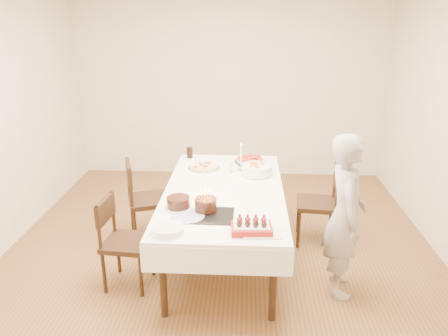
{
  "coord_description": "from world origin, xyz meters",
  "views": [
    {
      "loc": [
        0.25,
        -3.89,
        2.37
      ],
      "look_at": [
        0.04,
        0.01,
        0.97
      ],
      "focal_mm": 35.0,
      "sensor_mm": 36.0,
      "label": 1
    }
  ],
  "objects_px": {
    "cola_glass": "(190,153)",
    "chair_right_savory": "(317,204)",
    "dining_table": "(224,224)",
    "pizza_white": "(204,167)",
    "pasta_bowl": "(256,170)",
    "person": "(345,216)",
    "taper_candle": "(241,156)",
    "chair_left_savory": "(149,200)",
    "layer_cake": "(178,203)",
    "chair_left_dessert": "(127,243)",
    "strawberry_box": "(252,227)",
    "birthday_cake": "(206,201)",
    "pizza_pepperoni": "(250,160)"
  },
  "relations": [
    {
      "from": "chair_left_savory",
      "to": "chair_right_savory",
      "type": "bearing_deg",
      "value": 162.11
    },
    {
      "from": "chair_left_dessert",
      "to": "pizza_pepperoni",
      "type": "xyz_separation_m",
      "value": [
        1.09,
        1.34,
        0.35
      ]
    },
    {
      "from": "pizza_pepperoni",
      "to": "taper_candle",
      "type": "height_order",
      "value": "taper_candle"
    },
    {
      "from": "dining_table",
      "to": "pasta_bowl",
      "type": "relative_size",
      "value": 6.8
    },
    {
      "from": "dining_table",
      "to": "taper_candle",
      "type": "bearing_deg",
      "value": 74.77
    },
    {
      "from": "chair_right_savory",
      "to": "taper_candle",
      "type": "xyz_separation_m",
      "value": [
        -0.81,
        0.17,
        0.46
      ]
    },
    {
      "from": "chair_left_dessert",
      "to": "cola_glass",
      "type": "distance_m",
      "value": 1.55
    },
    {
      "from": "layer_cake",
      "to": "birthday_cake",
      "type": "height_order",
      "value": "birthday_cake"
    },
    {
      "from": "taper_candle",
      "to": "birthday_cake",
      "type": "distance_m",
      "value": 1.1
    },
    {
      "from": "chair_left_dessert",
      "to": "pasta_bowl",
      "type": "relative_size",
      "value": 2.69
    },
    {
      "from": "dining_table",
      "to": "pizza_white",
      "type": "relative_size",
      "value": 6.07
    },
    {
      "from": "chair_left_dessert",
      "to": "chair_right_savory",
      "type": "bearing_deg",
      "value": -148.17
    },
    {
      "from": "dining_table",
      "to": "chair_right_savory",
      "type": "distance_m",
      "value": 1.05
    },
    {
      "from": "chair_left_savory",
      "to": "birthday_cake",
      "type": "height_order",
      "value": "birthday_cake"
    },
    {
      "from": "person",
      "to": "pizza_white",
      "type": "relative_size",
      "value": 4.13
    },
    {
      "from": "chair_left_savory",
      "to": "taper_candle",
      "type": "relative_size",
      "value": 2.92
    },
    {
      "from": "pasta_bowl",
      "to": "chair_left_savory",
      "type": "bearing_deg",
      "value": -177.44
    },
    {
      "from": "chair_right_savory",
      "to": "taper_candle",
      "type": "height_order",
      "value": "taper_candle"
    },
    {
      "from": "pizza_white",
      "to": "pasta_bowl",
      "type": "xyz_separation_m",
      "value": [
        0.57,
        -0.16,
        0.04
      ]
    },
    {
      "from": "pasta_bowl",
      "to": "taper_candle",
      "type": "relative_size",
      "value": 1.01
    },
    {
      "from": "layer_cake",
      "to": "dining_table",
      "type": "bearing_deg",
      "value": 49.96
    },
    {
      "from": "pizza_white",
      "to": "pizza_pepperoni",
      "type": "bearing_deg",
      "value": 27.54
    },
    {
      "from": "pizza_white",
      "to": "cola_glass",
      "type": "relative_size",
      "value": 2.72
    },
    {
      "from": "dining_table",
      "to": "strawberry_box",
      "type": "xyz_separation_m",
      "value": [
        0.26,
        -0.85,
        0.41
      ]
    },
    {
      "from": "chair_left_dessert",
      "to": "layer_cake",
      "type": "relative_size",
      "value": 3.29
    },
    {
      "from": "dining_table",
      "to": "chair_left_savory",
      "type": "bearing_deg",
      "value": 155.99
    },
    {
      "from": "birthday_cake",
      "to": "pasta_bowl",
      "type": "bearing_deg",
      "value": 63.97
    },
    {
      "from": "chair_left_savory",
      "to": "pizza_white",
      "type": "bearing_deg",
      "value": -178.95
    },
    {
      "from": "pizza_pepperoni",
      "to": "chair_right_savory",
      "type": "bearing_deg",
      "value": -31.75
    },
    {
      "from": "birthday_cake",
      "to": "strawberry_box",
      "type": "bearing_deg",
      "value": -42.13
    },
    {
      "from": "pizza_white",
      "to": "chair_left_dessert",
      "type": "bearing_deg",
      "value": -118.71
    },
    {
      "from": "pasta_bowl",
      "to": "person",
      "type": "bearing_deg",
      "value": -50.47
    },
    {
      "from": "pasta_bowl",
      "to": "taper_candle",
      "type": "distance_m",
      "value": 0.24
    },
    {
      "from": "chair_left_savory",
      "to": "pasta_bowl",
      "type": "bearing_deg",
      "value": 163.87
    },
    {
      "from": "cola_glass",
      "to": "birthday_cake",
      "type": "bearing_deg",
      "value": -77.41
    },
    {
      "from": "cola_glass",
      "to": "chair_right_savory",
      "type": "bearing_deg",
      "value": -21.31
    },
    {
      "from": "dining_table",
      "to": "strawberry_box",
      "type": "distance_m",
      "value": 0.98
    },
    {
      "from": "chair_right_savory",
      "to": "chair_left_savory",
      "type": "relative_size",
      "value": 0.97
    },
    {
      "from": "layer_cake",
      "to": "chair_left_dessert",
      "type": "bearing_deg",
      "value": -173.36
    },
    {
      "from": "dining_table",
      "to": "layer_cake",
      "type": "bearing_deg",
      "value": -130.04
    },
    {
      "from": "person",
      "to": "strawberry_box",
      "type": "xyz_separation_m",
      "value": [
        -0.8,
        -0.37,
        0.06
      ]
    },
    {
      "from": "birthday_cake",
      "to": "person",
      "type": "bearing_deg",
      "value": 0.87
    },
    {
      "from": "dining_table",
      "to": "pizza_white",
      "type": "bearing_deg",
      "value": 113.43
    },
    {
      "from": "layer_cake",
      "to": "pasta_bowl",
      "type": "bearing_deg",
      "value": 51.35
    },
    {
      "from": "pizza_white",
      "to": "birthday_cake",
      "type": "relative_size",
      "value": 1.88
    },
    {
      "from": "pizza_pepperoni",
      "to": "pasta_bowl",
      "type": "xyz_separation_m",
      "value": [
        0.07,
        -0.42,
        0.04
      ]
    },
    {
      "from": "chair_right_savory",
      "to": "pizza_white",
      "type": "xyz_separation_m",
      "value": [
        -1.22,
        0.18,
        0.33
      ]
    },
    {
      "from": "chair_left_dessert",
      "to": "pizza_white",
      "type": "relative_size",
      "value": 2.4
    },
    {
      "from": "birthday_cake",
      "to": "chair_left_savory",
      "type": "bearing_deg",
      "value": 128.9
    },
    {
      "from": "person",
      "to": "layer_cake",
      "type": "distance_m",
      "value": 1.44
    }
  ]
}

